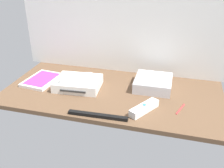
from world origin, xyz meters
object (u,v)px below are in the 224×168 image
object	(u,v)px
game_case	(42,80)
sensor_bar	(99,116)
game_console	(78,83)
remote_wand	(144,108)
mini_computer	(153,83)
remote_classic_pad	(76,78)
stylus_pen	(180,109)

from	to	relation	value
game_case	sensor_bar	bearing A→B (deg)	-25.42
game_console	remote_wand	xyz separation A→B (cm)	(33.59, -12.65, -0.69)
remote_wand	mini_computer	bearing A→B (deg)	118.54
game_case	game_console	bearing A→B (deg)	2.06
mini_computer	sensor_bar	world-z (taller)	mini_computer
remote_classic_pad	sensor_bar	world-z (taller)	remote_classic_pad
remote_wand	game_case	bearing A→B (deg)	-163.70
game_console	remote_wand	distance (cm)	35.90
game_console	remote_classic_pad	size ratio (longest dim) A/B	1.38
remote_classic_pad	stylus_pen	size ratio (longest dim) A/B	1.78
game_case	stylus_pen	size ratio (longest dim) A/B	2.26
game_case	remote_classic_pad	size ratio (longest dim) A/B	1.27
sensor_bar	remote_classic_pad	bearing A→B (deg)	128.07
game_case	remote_classic_pad	world-z (taller)	remote_classic_pad
sensor_bar	stylus_pen	distance (cm)	33.81
game_console	mini_computer	size ratio (longest dim) A/B	1.29
mini_computer	stylus_pen	size ratio (longest dim) A/B	1.91
game_case	sensor_bar	xyz separation A→B (cm)	(37.14, -22.84, -0.06)
remote_classic_pad	mini_computer	bearing A→B (deg)	-0.99
mini_computer	sensor_bar	size ratio (longest dim) A/B	0.72
mini_computer	sensor_bar	xyz separation A→B (cm)	(-17.41, -30.12, -1.94)
mini_computer	remote_classic_pad	xyz separation A→B (cm)	(-34.85, -9.51, 2.77)
game_case	remote_classic_pad	xyz separation A→B (cm)	(19.71, -2.23, 4.65)
mini_computer	remote_wand	bearing A→B (deg)	-92.50
sensor_bar	stylus_pen	xyz separation A→B (cm)	(30.70, 14.17, -0.35)
remote_wand	sensor_bar	world-z (taller)	remote_wand
stylus_pen	mini_computer	bearing A→B (deg)	129.79
remote_wand	remote_classic_pad	size ratio (longest dim) A/B	0.90
game_console	mini_computer	world-z (taller)	mini_computer
game_case	stylus_pen	bearing A→B (deg)	-1.11
sensor_bar	mini_computer	bearing A→B (deg)	57.80
stylus_pen	sensor_bar	bearing A→B (deg)	-155.22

